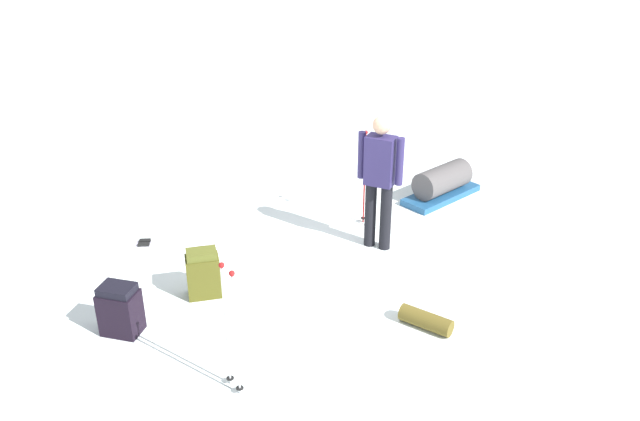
% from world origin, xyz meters
% --- Properties ---
extents(ground_plane, '(80.00, 80.00, 0.00)m').
position_xyz_m(ground_plane, '(0.00, 0.00, 0.00)').
color(ground_plane, white).
extents(skier_standing, '(0.44, 0.42, 1.70)m').
position_xyz_m(skier_standing, '(0.13, -0.81, 0.95)').
color(skier_standing, black).
rests_on(skier_standing, ground_plane).
extents(ski_pair_near, '(0.72, 1.82, 0.05)m').
position_xyz_m(ski_pair_near, '(1.21, 1.89, 0.01)').
color(ski_pair_near, silver).
rests_on(ski_pair_near, ground_plane).
extents(backpack_large_dark, '(0.44, 0.47, 0.54)m').
position_xyz_m(backpack_large_dark, '(-0.54, 2.34, 0.27)').
color(backpack_large_dark, black).
rests_on(backpack_large_dark, ground_plane).
extents(backpack_bright, '(0.29, 0.39, 0.56)m').
position_xyz_m(backpack_bright, '(-0.17, 1.43, 0.27)').
color(backpack_bright, '#4A4917').
rests_on(backpack_bright, ground_plane).
extents(ski_poles_planted_near, '(0.22, 0.11, 1.29)m').
position_xyz_m(ski_poles_planted_near, '(0.71, -0.95, 0.72)').
color(ski_poles_planted_near, maroon).
rests_on(ski_poles_planted_near, ground_plane).
extents(ski_poles_planted_far, '(0.23, 0.12, 1.27)m').
position_xyz_m(ski_poles_planted_far, '(-1.76, 1.50, 0.71)').
color(ski_poles_planted_far, '#B6B9C0').
rests_on(ski_poles_planted_far, ground_plane).
extents(gear_sled, '(0.86, 1.34, 0.49)m').
position_xyz_m(gear_sled, '(1.08, -2.29, 0.22)').
color(gear_sled, '#205282').
rests_on(gear_sled, ground_plane).
extents(sleeping_mat_rolled, '(0.56, 0.46, 0.18)m').
position_xyz_m(sleeping_mat_rolled, '(-1.58, -0.54, 0.09)').
color(sleeping_mat_rolled, brown).
rests_on(sleeping_mat_rolled, ground_plane).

